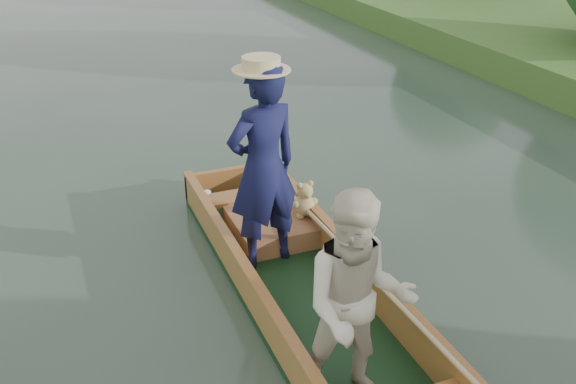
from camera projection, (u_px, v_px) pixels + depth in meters
name	position (u px, v px, depth m)	size (l,w,h in m)	color
ground	(313.00, 313.00, 5.80)	(120.00, 120.00, 0.00)	#283D30
punt	(306.00, 252.00, 5.43)	(1.26, 5.00, 2.13)	black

